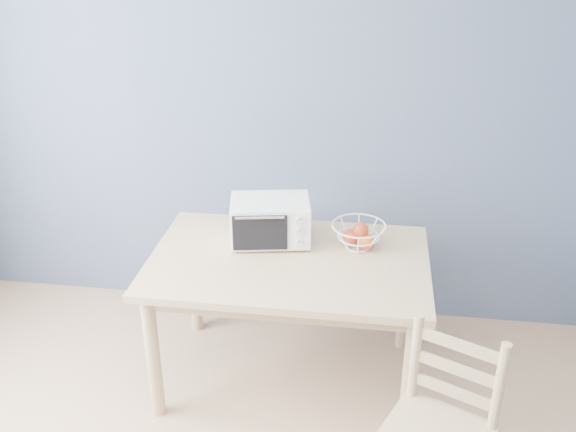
# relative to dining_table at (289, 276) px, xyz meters

# --- Properties ---
(room) EXTENTS (4.01, 4.51, 2.61)m
(room) POSITION_rel_dining_table_xyz_m (-0.18, -1.53, 0.65)
(room) COLOR tan
(room) RESTS_ON ground
(dining_table) EXTENTS (1.40, 0.90, 0.75)m
(dining_table) POSITION_rel_dining_table_xyz_m (0.00, 0.00, 0.00)
(dining_table) COLOR tan
(dining_table) RESTS_ON ground
(toaster_oven) EXTENTS (0.45, 0.36, 0.24)m
(toaster_oven) POSITION_rel_dining_table_xyz_m (-0.14, 0.16, 0.23)
(toaster_oven) COLOR white
(toaster_oven) RESTS_ON dining_table
(fruit_basket) EXTENTS (0.29, 0.29, 0.14)m
(fruit_basket) POSITION_rel_dining_table_xyz_m (0.34, 0.17, 0.17)
(fruit_basket) COLOR white
(fruit_basket) RESTS_ON dining_table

